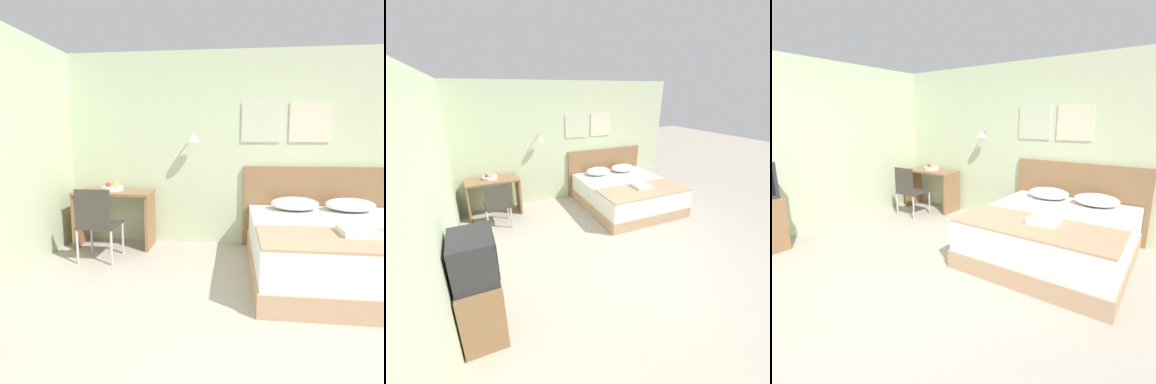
% 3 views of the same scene
% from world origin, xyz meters
% --- Properties ---
extents(wall_back, '(5.48, 0.31, 2.65)m').
position_xyz_m(wall_back, '(0.01, 2.93, 1.33)').
color(wall_back, beige).
rests_on(wall_back, ground_plane).
extents(bed, '(1.83, 2.00, 0.58)m').
position_xyz_m(bed, '(1.11, 1.84, 0.29)').
color(bed, tan).
rests_on(bed, ground_plane).
extents(headboard, '(1.95, 0.06, 1.11)m').
position_xyz_m(headboard, '(1.11, 2.87, 0.56)').
color(headboard, '#8E6642').
rests_on(headboard, ground_plane).
extents(pillow_left, '(0.60, 0.47, 0.16)m').
position_xyz_m(pillow_left, '(0.78, 2.55, 0.67)').
color(pillow_left, white).
rests_on(pillow_left, bed).
extents(pillow_right, '(0.60, 0.47, 0.16)m').
position_xyz_m(pillow_right, '(1.45, 2.55, 0.67)').
color(pillow_right, white).
rests_on(pillow_right, bed).
extents(throw_blanket, '(1.78, 0.80, 0.02)m').
position_xyz_m(throw_blanket, '(1.11, 1.26, 0.60)').
color(throw_blanket, tan).
rests_on(throw_blanket, bed).
extents(folded_towel_near_foot, '(0.32, 0.32, 0.06)m').
position_xyz_m(folded_towel_near_foot, '(1.16, 1.40, 0.64)').
color(folded_towel_near_foot, white).
rests_on(folded_towel_near_foot, throw_blanket).
extents(desk, '(1.04, 0.50, 0.78)m').
position_xyz_m(desk, '(-1.63, 2.60, 0.53)').
color(desk, '#8E6642').
rests_on(desk, ground_plane).
extents(desk_chair, '(0.46, 0.46, 0.91)m').
position_xyz_m(desk_chair, '(-1.63, 1.98, 0.53)').
color(desk_chair, '#3D3833').
rests_on(desk_chair, ground_plane).
extents(fruit_bowl, '(0.29, 0.29, 0.12)m').
position_xyz_m(fruit_bowl, '(-1.66, 2.65, 0.81)').
color(fruit_bowl, silver).
rests_on(fruit_bowl, desk).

